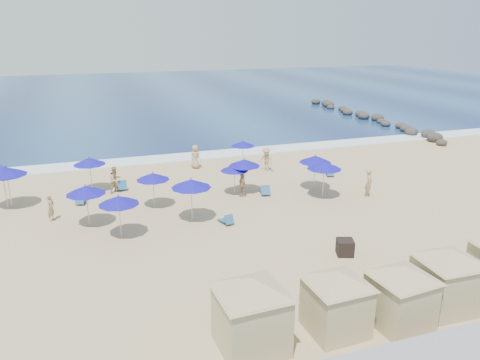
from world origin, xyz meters
The scene contains 32 objects.
ground centered at (0.00, 0.00, 0.00)m, with size 160.00×160.00×0.00m, color tan.
ocean centered at (0.00, 55.00, 0.03)m, with size 160.00×80.00×0.06m, color navy.
surf_line centered at (0.00, 15.50, 0.04)m, with size 160.00×2.50×0.08m, color white.
rock_jetty centered at (24.01, 24.90, 0.36)m, with size 2.56×26.66×0.96m.
trash_bin centered at (3.49, -4.37, 0.39)m, with size 0.77×0.77×0.77m, color black.
cabana_0 centered at (-3.13, -9.36, 1.69)m, with size 4.70×4.70×2.95m.
cabana_1 centered at (0.05, -9.47, 1.52)m, with size 4.22×4.22×2.65m.
cabana_2 centered at (2.47, -9.86, 1.51)m, with size 4.19×4.19×2.64m.
cabana_3 centered at (4.79, -9.54, 1.60)m, with size 4.44×4.44×2.79m.
umbrella_0 centered at (-12.71, 7.55, 2.36)m, with size 2.39×2.39×2.72m.
umbrella_1 centered at (-8.09, 3.17, 2.10)m, with size 2.13×2.13×2.43m.
umbrella_2 centered at (-12.49, 7.55, 2.31)m, with size 2.34×2.34×2.67m.
umbrella_3 centered at (-6.54, 1.09, 2.07)m, with size 2.09×2.09×2.38m.
umbrella_4 centered at (-7.74, 9.12, 2.08)m, with size 2.11×2.11×2.40m.
umbrella_5 centered at (-4.24, 4.84, 1.97)m, with size 2.00×2.00×2.27m.
umbrella_6 centered at (-2.54, 2.06, 2.23)m, with size 2.26×2.26×2.57m.
umbrella_7 centered at (1.80, 5.57, 2.07)m, with size 2.10×2.10×2.39m.
umbrella_8 centered at (1.09, 5.49, 1.81)m, with size 1.83×1.83×2.09m.
umbrella_9 centered at (3.69, 11.36, 1.86)m, with size 1.88×1.88×2.14m.
umbrella_10 centered at (6.48, 4.69, 2.13)m, with size 2.16×2.16×2.46m.
umbrella_11 centered at (6.26, 3.04, 2.18)m, with size 2.21×2.21×2.52m.
beach_chair_1 centered at (-8.48, 6.88, 0.23)m, with size 0.81×1.29×0.66m.
beach_chair_2 centered at (-5.85, 8.83, 0.25)m, with size 0.72×1.38×0.73m.
beach_chair_3 centered at (-0.82, 1.03, 0.22)m, with size 0.75×1.23×0.63m.
beach_chair_4 centered at (2.99, 4.83, 0.25)m, with size 0.92×1.44×0.73m.
beach_chair_5 centered at (9.00, 7.06, 0.22)m, with size 0.89×1.28×0.65m.
beachgoer_0 centered at (-10.07, 4.60, 0.79)m, with size 0.58×0.38×1.58m, color tan.
beachgoer_1 centered at (-6.24, 8.30, 0.90)m, with size 0.88×0.68×1.80m, color tan.
beachgoer_2 centered at (1.44, 4.96, 0.78)m, with size 0.91×0.38×1.56m, color tan.
beachgoer_3 centered at (4.98, 9.68, 0.92)m, with size 1.19×0.68×1.84m, color tan.
beachgoer_4 centered at (0.08, 12.14, 0.92)m, with size 0.90×0.59×1.84m, color tan.
beachgoer_5 centered at (9.17, 2.33, 0.91)m, with size 0.67×0.44×1.83m, color tan.
Camera 1 is at (-7.79, -22.02, 10.46)m, focal length 35.00 mm.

